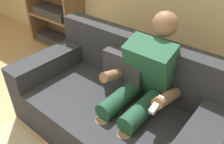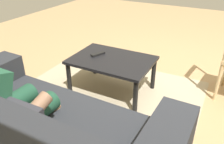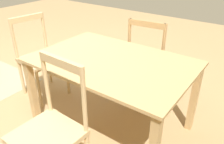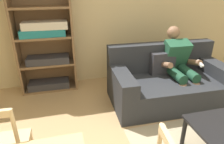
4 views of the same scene
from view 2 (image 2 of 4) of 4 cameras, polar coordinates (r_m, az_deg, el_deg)
ground_plane at (r=2.83m, az=21.47°, el=-5.67°), size 8.96×8.96×0.00m
coffee_table at (r=2.57m, az=0.00°, el=2.17°), size 0.88×0.62×0.41m
tv_remote at (r=2.64m, az=-3.46°, el=4.43°), size 0.12×0.18×0.02m
area_rug at (r=2.74m, az=0.00°, el=-4.45°), size 2.02×1.42×0.01m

